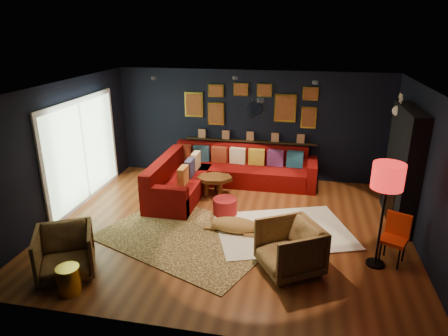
% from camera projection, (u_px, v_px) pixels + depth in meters
% --- Properties ---
extents(floor, '(6.50, 6.50, 0.00)m').
position_uv_depth(floor, '(229.00, 227.00, 7.51)').
color(floor, brown).
rests_on(floor, ground).
extents(room_walls, '(6.50, 6.50, 6.50)m').
position_uv_depth(room_walls, '(230.00, 146.00, 6.96)').
color(room_walls, black).
rests_on(room_walls, ground).
extents(sectional, '(3.41, 2.69, 0.86)m').
position_uv_depth(sectional, '(218.00, 175.00, 9.18)').
color(sectional, '#6A0C08').
rests_on(sectional, ground).
extents(ledge, '(3.20, 0.12, 0.04)m').
position_uv_depth(ledge, '(250.00, 141.00, 9.66)').
color(ledge, black).
rests_on(ledge, room_walls).
extents(gallery_wall, '(3.15, 0.04, 1.02)m').
position_uv_depth(gallery_wall, '(251.00, 104.00, 9.40)').
color(gallery_wall, gold).
rests_on(gallery_wall, room_walls).
extents(sunburst_mirror, '(0.47, 0.16, 0.47)m').
position_uv_depth(sunburst_mirror, '(255.00, 109.00, 9.42)').
color(sunburst_mirror, silver).
rests_on(sunburst_mirror, room_walls).
extents(fireplace, '(0.31, 1.60, 2.20)m').
position_uv_depth(fireplace, '(402.00, 171.00, 7.41)').
color(fireplace, black).
rests_on(fireplace, ground).
extents(deer_head, '(0.50, 0.28, 0.45)m').
position_uv_depth(deer_head, '(407.00, 111.00, 7.51)').
color(deer_head, white).
rests_on(deer_head, fireplace).
extents(sliding_door, '(0.06, 2.80, 2.20)m').
position_uv_depth(sliding_door, '(83.00, 151.00, 8.28)').
color(sliding_door, white).
rests_on(sliding_door, ground).
extents(ceiling_spots, '(3.30, 2.50, 0.06)m').
position_uv_depth(ceiling_spots, '(238.00, 83.00, 7.37)').
color(ceiling_spots, black).
rests_on(ceiling_spots, room_walls).
extents(shag_rug, '(2.82, 2.43, 0.03)m').
position_uv_depth(shag_rug, '(283.00, 231.00, 7.33)').
color(shag_rug, white).
rests_on(shag_rug, ground).
extents(leopard_rug, '(3.52, 3.07, 0.02)m').
position_uv_depth(leopard_rug, '(188.00, 236.00, 7.16)').
color(leopard_rug, tan).
rests_on(leopard_rug, ground).
extents(coffee_table, '(0.91, 0.75, 0.41)m').
position_uv_depth(coffee_table, '(214.00, 180.00, 8.78)').
color(coffee_table, '#593619').
rests_on(coffee_table, shag_rug).
extents(pouf, '(0.48, 0.48, 0.31)m').
position_uv_depth(pouf, '(225.00, 206.00, 7.91)').
color(pouf, maroon).
rests_on(pouf, shag_rug).
extents(armchair_left, '(1.07, 1.04, 0.83)m').
position_uv_depth(armchair_left, '(65.00, 250.00, 5.95)').
color(armchair_left, '#B98647').
rests_on(armchair_left, ground).
extents(armchair_right, '(1.11, 1.13, 0.87)m').
position_uv_depth(armchair_right, '(290.00, 246.00, 6.04)').
color(armchair_right, '#B98647').
rests_on(armchair_right, ground).
extents(gold_stool, '(0.32, 0.32, 0.40)m').
position_uv_depth(gold_stool, '(69.00, 280.00, 5.62)').
color(gold_stool, gold).
rests_on(gold_stool, ground).
extents(orange_chair, '(0.51, 0.51, 0.81)m').
position_uv_depth(orange_chair, '(396.00, 234.00, 6.29)').
color(orange_chair, black).
rests_on(orange_chair, ground).
extents(floor_lamp, '(0.47, 0.47, 1.70)m').
position_uv_depth(floor_lamp, '(388.00, 181.00, 5.84)').
color(floor_lamp, black).
rests_on(floor_lamp, ground).
extents(dog, '(1.23, 0.63, 0.38)m').
position_uv_depth(dog, '(235.00, 222.00, 7.23)').
color(dog, tan).
rests_on(dog, leopard_rug).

